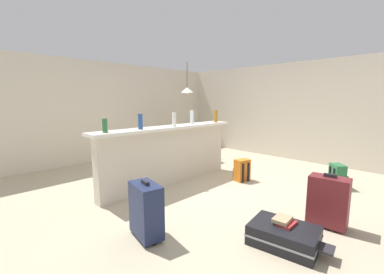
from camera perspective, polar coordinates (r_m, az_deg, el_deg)
The scene contains 19 objects.
ground_plane at distance 4.86m, azimuth 2.34°, elevation -10.43°, with size 13.00×13.00×0.05m, color #BCAD8E.
wall_back at distance 7.03m, azimuth -16.29°, elevation 5.71°, with size 6.60×0.10×2.50m, color beige.
wall_right at distance 7.29m, azimuth 17.15°, elevation 5.76°, with size 0.10×6.00×2.50m, color beige.
partition_half_wall at distance 4.61m, azimuth -5.16°, elevation -4.52°, with size 2.80×0.20×1.03m, color beige.
bar_countertop at distance 4.52m, azimuth -5.25°, elevation 2.16°, with size 2.96×0.40×0.05m, color white.
bottle_green at distance 3.84m, azimuth -19.35°, elevation 2.49°, with size 0.08×0.08×0.20m, color #2D6B38.
bottle_blue at distance 4.11m, azimuth -11.75°, elevation 3.47°, with size 0.08×0.08×0.25m, color #284C89.
bottle_white at distance 4.46m, azimuth -4.11°, elevation 4.01°, with size 0.07×0.07×0.25m, color silver.
bottle_clear at distance 4.97m, azimuth -0.02°, elevation 4.62°, with size 0.08×0.08×0.27m, color silver.
bottle_amber at distance 5.32m, azimuth 5.46°, elevation 4.76°, with size 0.07×0.07×0.26m, color #9E661E.
dining_table at distance 6.55m, azimuth -1.59°, elevation 0.55°, with size 1.10×0.80×0.74m.
dining_chair_near_partition at distance 6.19m, azimuth 1.56°, elevation -1.14°, with size 0.43×0.43×0.93m.
pendant_lamp at distance 6.51m, azimuth -1.12°, elevation 10.73°, with size 0.34×0.34×0.81m.
suitcase_flat_black at distance 3.03m, azimuth 20.34°, elevation -20.42°, with size 0.59×0.87×0.22m.
suitcase_upright_maroon at distance 3.54m, azimuth 28.75°, elevation -12.72°, with size 0.28×0.46×0.67m.
backpack_orange at distance 4.94m, azimuth 11.34°, elevation -7.52°, with size 0.31×0.29×0.42m.
backpack_green at distance 5.18m, azimuth 30.41°, elevation -7.80°, with size 0.34×0.34×0.42m.
suitcase_upright_navy at distance 2.95m, azimuth -10.51°, elevation -16.10°, with size 0.32×0.48×0.67m.
book_stack at distance 3.01m, azimuth 20.34°, elevation -17.59°, with size 0.23×0.21×0.07m.
Camera 1 is at (-3.39, -3.11, 1.55)m, focal length 23.26 mm.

